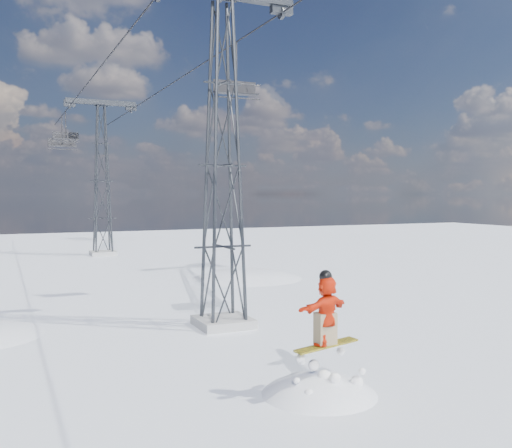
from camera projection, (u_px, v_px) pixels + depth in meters
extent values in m
plane|color=white|center=(324.00, 411.00, 11.92)|extent=(120.00, 120.00, 0.00)
cube|color=#999999|center=(223.00, 322.00, 19.52)|extent=(1.80, 1.80, 0.30)
cube|color=#2D3034|center=(281.00, 7.00, 19.85)|extent=(0.80, 0.25, 0.50)
cube|color=#999999|center=(103.00, 253.00, 42.29)|extent=(1.80, 1.80, 0.30)
cube|color=#2D3034|center=(101.00, 102.00, 41.71)|extent=(5.00, 0.35, 0.35)
cube|color=#2D3034|center=(70.00, 103.00, 40.82)|extent=(0.80, 0.25, 0.50)
cube|color=#2D3034|center=(131.00, 107.00, 42.62)|extent=(0.80, 0.25, 0.50)
cylinder|color=black|center=(100.00, 68.00, 28.53)|extent=(0.06, 51.00, 0.06)
cylinder|color=black|center=(184.00, 76.00, 30.34)|extent=(0.06, 51.00, 0.06)
cube|color=gold|center=(326.00, 345.00, 12.59)|extent=(1.61, 0.51, 0.14)
imported|color=red|center=(327.00, 310.00, 12.55)|extent=(1.49, 0.85, 1.53)
cube|color=#877453|center=(326.00, 329.00, 12.57)|extent=(0.51, 0.44, 0.71)
sphere|color=black|center=(327.00, 277.00, 12.51)|extent=(0.29, 0.29, 0.29)
cylinder|color=black|center=(236.00, 68.00, 23.70)|extent=(0.08, 0.08, 2.11)
cube|color=black|center=(236.00, 93.00, 23.75)|extent=(1.92, 0.43, 0.08)
cube|color=black|center=(235.00, 87.00, 23.93)|extent=(1.92, 0.06, 0.53)
cylinder|color=black|center=(239.00, 98.00, 23.55)|extent=(1.92, 0.06, 0.06)
cylinder|color=black|center=(239.00, 84.00, 23.47)|extent=(1.92, 0.05, 0.05)
cylinder|color=black|center=(66.00, 125.00, 43.43)|extent=(0.08, 0.08, 2.11)
cube|color=black|center=(66.00, 139.00, 43.48)|extent=(1.92, 0.43, 0.08)
cube|color=black|center=(66.00, 136.00, 43.66)|extent=(1.92, 0.06, 0.53)
cylinder|color=black|center=(66.00, 142.00, 43.28)|extent=(1.92, 0.06, 0.06)
cylinder|color=black|center=(66.00, 134.00, 43.20)|extent=(1.92, 0.05, 0.05)
cylinder|color=black|center=(62.00, 131.00, 46.04)|extent=(0.09, 0.09, 2.42)
cube|color=black|center=(62.00, 146.00, 46.10)|extent=(2.20, 0.50, 0.09)
cube|color=black|center=(62.00, 142.00, 46.30)|extent=(2.20, 0.07, 0.61)
cylinder|color=black|center=(63.00, 149.00, 45.87)|extent=(2.20, 0.07, 0.07)
cylinder|color=black|center=(63.00, 141.00, 45.78)|extent=(2.20, 0.06, 0.06)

